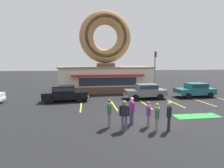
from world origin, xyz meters
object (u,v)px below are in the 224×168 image
at_px(car_teal, 195,89).
at_px(pedestrian_leather_jacket_man, 169,115).
at_px(pedestrian_crossing_woman, 148,113).
at_px(putting_flag_pin, 215,110).
at_px(pedestrian_blue_sweater_man, 124,114).
at_px(pedestrian_clipboard_woman, 157,116).
at_px(pedestrian_hooded_kid, 109,112).
at_px(car_black, 65,93).
at_px(golf_ball, 187,117).
at_px(trash_bin, 54,91).
at_px(car_grey, 146,91).
at_px(pedestrian_beanie_man, 132,109).
at_px(traffic_light_pole, 155,64).

distance_m(car_teal, pedestrian_leather_jacket_man, 11.87).
xyz_separation_m(pedestrian_leather_jacket_man, pedestrian_crossing_woman, (-0.96, 0.76, -0.08)).
xyz_separation_m(putting_flag_pin, pedestrian_crossing_woman, (-5.76, -1.49, 0.43)).
relative_size(car_teal, pedestrian_leather_jacket_man, 2.69).
height_order(pedestrian_blue_sweater_man, pedestrian_leather_jacket_man, pedestrian_blue_sweater_man).
xyz_separation_m(car_teal, pedestrian_clipboard_woman, (-8.41, -9.00, 0.03)).
distance_m(pedestrian_blue_sweater_man, pedestrian_hooded_kid, 0.96).
height_order(car_black, pedestrian_leather_jacket_man, pedestrian_leather_jacket_man).
bearing_deg(pedestrian_hooded_kid, car_teal, 36.19).
relative_size(putting_flag_pin, pedestrian_hooded_kid, 0.31).
xyz_separation_m(putting_flag_pin, pedestrian_leather_jacket_man, (-4.80, -2.25, 0.51)).
xyz_separation_m(golf_ball, car_black, (-9.25, 6.77, 0.82)).
bearing_deg(pedestrian_clipboard_woman, car_teal, 46.95).
distance_m(golf_ball, pedestrian_crossing_woman, 3.78).
relative_size(car_black, trash_bin, 4.75).
distance_m(golf_ball, pedestrian_blue_sweater_man, 5.34).
bearing_deg(golf_ball, pedestrian_hooded_kid, -168.81).
height_order(putting_flag_pin, car_grey, car_grey).
distance_m(pedestrian_beanie_man, traffic_light_pole, 19.59).
bearing_deg(car_black, car_grey, 0.72).
bearing_deg(pedestrian_blue_sweater_man, pedestrian_crossing_woman, 11.40).
bearing_deg(trash_bin, car_black, -64.58).
bearing_deg(pedestrian_beanie_man, pedestrian_leather_jacket_man, -36.02).
relative_size(pedestrian_beanie_man, trash_bin, 1.80).
height_order(pedestrian_hooded_kid, trash_bin, pedestrian_hooded_kid).
xyz_separation_m(pedestrian_hooded_kid, pedestrian_crossing_woman, (2.36, -0.22, -0.11)).
relative_size(pedestrian_blue_sweater_man, pedestrian_clipboard_woman, 1.08).
relative_size(putting_flag_pin, pedestrian_leather_jacket_man, 0.32).
distance_m(pedestrian_hooded_kid, pedestrian_leather_jacket_man, 3.46).
xyz_separation_m(putting_flag_pin, trash_bin, (-13.23, 10.10, 0.06)).
relative_size(car_black, pedestrian_beanie_man, 2.65).
distance_m(car_black, trash_bin, 3.85).
bearing_deg(pedestrian_blue_sweater_man, golf_ball, 18.59).
distance_m(pedestrian_leather_jacket_man, pedestrian_crossing_woman, 1.23).
height_order(pedestrian_beanie_man, pedestrian_crossing_woman, pedestrian_beanie_man).
distance_m(pedestrian_hooded_kid, pedestrian_crossing_woman, 2.37).
xyz_separation_m(golf_ball, pedestrian_hooded_kid, (-5.79, -1.14, 0.93)).
height_order(golf_ball, pedestrian_crossing_woman, pedestrian_crossing_woman).
relative_size(pedestrian_blue_sweater_man, trash_bin, 1.81).
xyz_separation_m(car_teal, pedestrian_hooded_kid, (-11.02, -8.06, 0.11)).
xyz_separation_m(car_black, pedestrian_blue_sweater_man, (4.27, -8.44, 0.11)).
height_order(putting_flag_pin, pedestrian_leather_jacket_man, pedestrian_leather_jacket_man).
bearing_deg(trash_bin, pedestrian_blue_sweater_man, -63.59).
height_order(pedestrian_hooded_kid, traffic_light_pole, traffic_light_pole).
xyz_separation_m(car_teal, pedestrian_beanie_man, (-9.54, -7.70, 0.11)).
bearing_deg(pedestrian_leather_jacket_man, trash_bin, 124.31).
bearing_deg(car_grey, car_teal, 0.39).
distance_m(putting_flag_pin, car_black, 13.36).
relative_size(golf_ball, pedestrian_leather_jacket_man, 0.02).
relative_size(pedestrian_crossing_woman, traffic_light_pole, 0.27).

